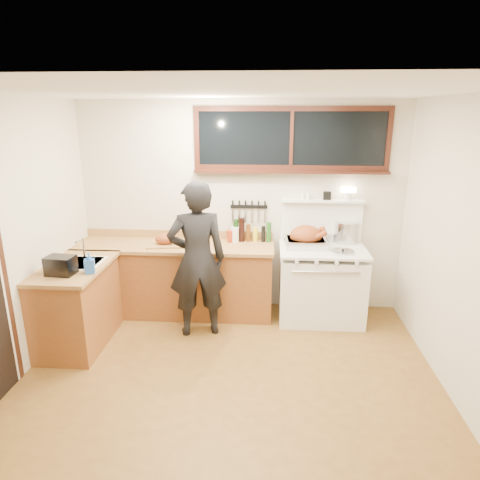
# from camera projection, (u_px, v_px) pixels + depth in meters

# --- Properties ---
(ground_plane) EXTENTS (4.00, 3.50, 0.02)m
(ground_plane) POSITION_uv_depth(u_px,v_px,m) (229.00, 383.00, 4.05)
(ground_plane) COLOR brown
(room_shell) EXTENTS (4.10, 3.60, 2.65)m
(room_shell) POSITION_uv_depth(u_px,v_px,m) (227.00, 212.00, 3.57)
(room_shell) COLOR beige
(room_shell) RESTS_ON ground
(counter_back) EXTENTS (2.44, 0.64, 1.00)m
(counter_back) POSITION_uv_depth(u_px,v_px,m) (176.00, 278.00, 5.36)
(counter_back) COLOR brown
(counter_back) RESTS_ON ground
(counter_left) EXTENTS (0.64, 1.09, 0.90)m
(counter_left) POSITION_uv_depth(u_px,v_px,m) (78.00, 304.00, 4.63)
(counter_left) COLOR brown
(counter_left) RESTS_ON ground
(sink_unit) EXTENTS (0.50, 0.45, 0.37)m
(sink_unit) POSITION_uv_depth(u_px,v_px,m) (78.00, 268.00, 4.58)
(sink_unit) COLOR white
(sink_unit) RESTS_ON counter_left
(vintage_stove) EXTENTS (1.02, 0.74, 1.58)m
(vintage_stove) POSITION_uv_depth(u_px,v_px,m) (321.00, 282.00, 5.20)
(vintage_stove) COLOR white
(vintage_stove) RESTS_ON ground
(back_window) EXTENTS (2.32, 0.13, 0.77)m
(back_window) POSITION_uv_depth(u_px,v_px,m) (291.00, 146.00, 5.06)
(back_window) COLOR black
(back_window) RESTS_ON room_shell
(knife_strip) EXTENTS (0.46, 0.03, 0.28)m
(knife_strip) POSITION_uv_depth(u_px,v_px,m) (249.00, 208.00, 5.32)
(knife_strip) COLOR black
(knife_strip) RESTS_ON room_shell
(man) EXTENTS (0.73, 0.58, 1.77)m
(man) POSITION_uv_depth(u_px,v_px,m) (197.00, 260.00, 4.72)
(man) COLOR black
(man) RESTS_ON ground
(soap_bottle) EXTENTS (0.12, 0.12, 0.21)m
(soap_bottle) POSITION_uv_depth(u_px,v_px,m) (89.00, 263.00, 4.26)
(soap_bottle) COLOR #2358B3
(soap_bottle) RESTS_ON counter_left
(toaster) EXTENTS (0.29, 0.21, 0.19)m
(toaster) POSITION_uv_depth(u_px,v_px,m) (61.00, 265.00, 4.23)
(toaster) COLOR black
(toaster) RESTS_ON counter_left
(cutting_board) EXTENTS (0.47, 0.38, 0.14)m
(cutting_board) POSITION_uv_depth(u_px,v_px,m) (165.00, 241.00, 5.17)
(cutting_board) COLOR #9F733F
(cutting_board) RESTS_ON counter_back
(roast_turkey) EXTENTS (0.53, 0.38, 0.26)m
(roast_turkey) POSITION_uv_depth(u_px,v_px,m) (306.00, 238.00, 5.10)
(roast_turkey) COLOR silver
(roast_turkey) RESTS_ON vintage_stove
(stockpot) EXTENTS (0.31, 0.31, 0.26)m
(stockpot) POSITION_uv_depth(u_px,v_px,m) (346.00, 232.00, 5.28)
(stockpot) COLOR silver
(stockpot) RESTS_ON vintage_stove
(saucepan) EXTENTS (0.18, 0.27, 0.11)m
(saucepan) POSITION_uv_depth(u_px,v_px,m) (330.00, 237.00, 5.33)
(saucepan) COLOR silver
(saucepan) RESTS_ON vintage_stove
(pot_lid) EXTENTS (0.28, 0.28, 0.04)m
(pot_lid) POSITION_uv_depth(u_px,v_px,m) (343.00, 251.00, 4.91)
(pot_lid) COLOR silver
(pot_lid) RESTS_ON vintage_stove
(coffee_tin) EXTENTS (0.12, 0.11, 0.15)m
(coffee_tin) POSITION_uv_depth(u_px,v_px,m) (231.00, 236.00, 5.30)
(coffee_tin) COLOR #992B10
(coffee_tin) RESTS_ON counter_back
(pitcher) EXTENTS (0.10, 0.10, 0.19)m
(pitcher) POSITION_uv_depth(u_px,v_px,m) (235.00, 235.00, 5.30)
(pitcher) COLOR white
(pitcher) RESTS_ON counter_back
(bottle_cluster) EXTENTS (0.47, 0.07, 0.30)m
(bottle_cluster) POSITION_uv_depth(u_px,v_px,m) (250.00, 232.00, 5.30)
(bottle_cluster) COLOR black
(bottle_cluster) RESTS_ON counter_back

